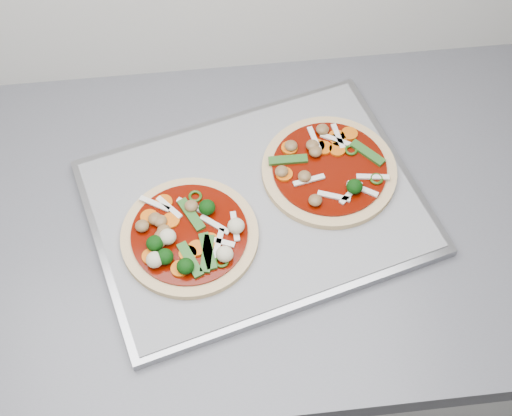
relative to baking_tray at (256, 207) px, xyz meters
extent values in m
cube|color=silver|center=(-0.28, -0.01, -0.48)|extent=(3.60, 0.60, 0.86)
cube|color=slate|center=(-0.28, -0.01, -0.03)|extent=(3.60, 0.60, 0.04)
cube|color=gray|center=(0.00, 0.00, 0.00)|extent=(0.54, 0.46, 0.02)
cube|color=gray|center=(0.00, 0.00, 0.01)|extent=(0.52, 0.43, 0.00)
cylinder|color=#DEBC7F|center=(-0.10, -0.05, 0.01)|extent=(0.23, 0.23, 0.01)
cylinder|color=#5F0B00|center=(-0.10, -0.05, 0.02)|extent=(0.19, 0.19, 0.00)
ellipsoid|color=brown|center=(-0.16, -0.03, 0.03)|extent=(0.03, 0.03, 0.01)
ellipsoid|color=brown|center=(-0.13, -0.04, 0.03)|extent=(0.03, 0.03, 0.01)
torus|color=#20450F|center=(-0.09, 0.01, 0.03)|extent=(0.03, 0.03, 0.00)
cube|color=silver|center=(-0.06, -0.07, 0.03)|extent=(0.02, 0.05, 0.00)
ellipsoid|color=beige|center=(-0.05, -0.09, 0.03)|extent=(0.03, 0.03, 0.02)
ellipsoid|color=#093907|center=(-0.13, -0.09, 0.03)|extent=(0.03, 0.03, 0.02)
cube|color=silver|center=(-0.03, -0.05, 0.03)|extent=(0.01, 0.05, 0.00)
cube|color=silver|center=(-0.15, 0.01, 0.03)|extent=(0.04, 0.03, 0.00)
torus|color=#20450F|center=(-0.06, -0.10, 0.03)|extent=(0.02, 0.02, 0.00)
cylinder|color=orange|center=(-0.10, -0.08, 0.03)|extent=(0.03, 0.03, 0.00)
cube|color=silver|center=(-0.09, 0.00, 0.03)|extent=(0.04, 0.03, 0.00)
ellipsoid|color=beige|center=(-0.13, -0.06, 0.03)|extent=(0.03, 0.03, 0.02)
cube|color=#295E20|center=(-0.08, -0.08, 0.03)|extent=(0.02, 0.06, 0.00)
cylinder|color=orange|center=(-0.15, -0.08, 0.03)|extent=(0.04, 0.04, 0.00)
ellipsoid|color=brown|center=(-0.09, -0.01, 0.03)|extent=(0.03, 0.03, 0.01)
cylinder|color=orange|center=(-0.09, -0.07, 0.03)|extent=(0.03, 0.03, 0.00)
cube|color=#295E20|center=(-0.08, -0.08, 0.03)|extent=(0.02, 0.06, 0.00)
ellipsoid|color=brown|center=(-0.14, -0.06, 0.03)|extent=(0.03, 0.03, 0.01)
cylinder|color=orange|center=(-0.07, -0.06, 0.03)|extent=(0.04, 0.04, 0.00)
ellipsoid|color=brown|center=(-0.15, -0.02, 0.03)|extent=(0.02, 0.02, 0.01)
ellipsoid|color=beige|center=(-0.03, -0.05, 0.03)|extent=(0.03, 0.03, 0.02)
ellipsoid|color=#093907|center=(-0.15, -0.06, 0.03)|extent=(0.02, 0.02, 0.02)
cylinder|color=orange|center=(-0.12, -0.10, 0.03)|extent=(0.03, 0.03, 0.00)
cube|color=#295E20|center=(-0.09, -0.02, 0.03)|extent=(0.04, 0.06, 0.00)
cylinder|color=orange|center=(-0.12, -0.03, 0.03)|extent=(0.03, 0.03, 0.00)
ellipsoid|color=brown|center=(-0.14, -0.03, 0.03)|extent=(0.03, 0.03, 0.01)
cube|color=silver|center=(-0.12, 0.00, 0.03)|extent=(0.04, 0.04, 0.00)
cube|color=#295E20|center=(-0.10, -0.09, 0.03)|extent=(0.04, 0.06, 0.00)
cylinder|color=orange|center=(-0.15, -0.02, 0.03)|extent=(0.03, 0.03, 0.00)
cube|color=silver|center=(-0.06, -0.07, 0.03)|extent=(0.05, 0.03, 0.00)
ellipsoid|color=brown|center=(-0.14, -0.05, 0.03)|extent=(0.03, 0.03, 0.01)
ellipsoid|color=#093907|center=(-0.07, -0.01, 0.03)|extent=(0.03, 0.03, 0.02)
cylinder|color=orange|center=(-0.13, 0.01, 0.03)|extent=(0.03, 0.03, 0.00)
ellipsoid|color=#093907|center=(-0.11, -0.10, 0.03)|extent=(0.03, 0.03, 0.02)
cube|color=silver|center=(-0.06, -0.04, 0.03)|extent=(0.04, 0.04, 0.00)
ellipsoid|color=beige|center=(-0.15, -0.09, 0.03)|extent=(0.03, 0.03, 0.02)
cylinder|color=#DEBC7F|center=(0.11, 0.04, 0.02)|extent=(0.24, 0.24, 0.01)
cylinder|color=#5F0B00|center=(0.11, 0.04, 0.02)|extent=(0.21, 0.21, 0.00)
cylinder|color=orange|center=(0.11, 0.08, 0.03)|extent=(0.03, 0.03, 0.00)
ellipsoid|color=brown|center=(0.10, 0.07, 0.03)|extent=(0.03, 0.03, 0.01)
ellipsoid|color=brown|center=(0.11, 0.11, 0.03)|extent=(0.02, 0.02, 0.01)
ellipsoid|color=brown|center=(0.09, 0.08, 0.03)|extent=(0.03, 0.03, 0.01)
cube|color=silver|center=(0.10, 0.10, 0.03)|extent=(0.02, 0.05, 0.00)
torus|color=#20450F|center=(0.18, 0.01, 0.03)|extent=(0.03, 0.03, 0.00)
ellipsoid|color=brown|center=(0.08, -0.02, 0.03)|extent=(0.03, 0.03, 0.01)
ellipsoid|color=brown|center=(0.04, 0.04, 0.03)|extent=(0.02, 0.02, 0.01)
cube|color=silver|center=(0.15, 0.00, 0.03)|extent=(0.04, 0.03, 0.00)
cube|color=silver|center=(0.13, 0.09, 0.03)|extent=(0.05, 0.03, 0.00)
cylinder|color=orange|center=(0.06, 0.08, 0.03)|extent=(0.03, 0.03, 0.00)
cylinder|color=orange|center=(0.14, 0.09, 0.03)|extent=(0.03, 0.03, 0.00)
ellipsoid|color=#093907|center=(0.14, 0.00, 0.03)|extent=(0.03, 0.03, 0.02)
cube|color=silver|center=(0.17, 0.02, 0.03)|extent=(0.05, 0.01, 0.00)
cylinder|color=orange|center=(0.13, 0.07, 0.03)|extent=(0.04, 0.04, 0.00)
cylinder|color=orange|center=(0.13, 0.10, 0.03)|extent=(0.03, 0.03, 0.00)
cube|color=silver|center=(0.08, 0.02, 0.03)|extent=(0.05, 0.02, 0.00)
cube|color=#295E20|center=(0.05, 0.06, 0.03)|extent=(0.06, 0.01, 0.00)
cube|color=#295E20|center=(0.17, 0.06, 0.03)|extent=(0.05, 0.05, 0.00)
ellipsoid|color=brown|center=(0.06, 0.08, 0.03)|extent=(0.02, 0.02, 0.01)
torus|color=#20450F|center=(0.15, 0.07, 0.03)|extent=(0.02, 0.02, 0.00)
ellipsoid|color=brown|center=(0.07, 0.03, 0.03)|extent=(0.03, 0.03, 0.01)
cube|color=silver|center=(0.14, 0.10, 0.03)|extent=(0.01, 0.05, 0.00)
cylinder|color=orange|center=(0.10, 0.08, 0.03)|extent=(0.04, 0.04, 0.00)
cylinder|color=orange|center=(0.15, 0.10, 0.03)|extent=(0.03, 0.03, 0.00)
cube|color=silver|center=(0.14, -0.01, 0.03)|extent=(0.04, 0.04, 0.00)
cylinder|color=orange|center=(0.05, 0.04, 0.03)|extent=(0.03, 0.03, 0.00)
cube|color=silver|center=(0.11, -0.01, 0.03)|extent=(0.05, 0.02, 0.00)
camera|label=1|loc=(-0.06, -0.56, 0.88)|focal=50.00mm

